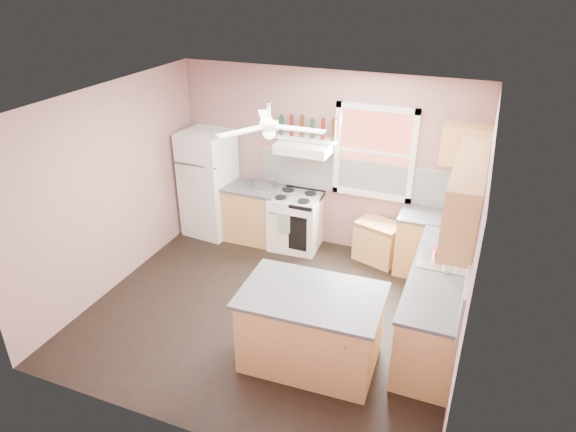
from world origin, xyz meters
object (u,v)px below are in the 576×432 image
at_px(refrigerator, 209,183).
at_px(stove, 296,221).
at_px(cart, 378,242).
at_px(island, 311,330).
at_px(toaster, 265,183).

distance_m(refrigerator, stove, 1.53).
bearing_deg(stove, refrigerator, 178.63).
height_order(cart, island, island).
xyz_separation_m(refrigerator, toaster, (0.96, 0.05, 0.14)).
relative_size(toaster, island, 0.20).
bearing_deg(cart, toaster, -161.19).
distance_m(toaster, island, 2.90).
distance_m(refrigerator, cart, 2.81).
distance_m(stove, cart, 1.29).
relative_size(refrigerator, toaster, 6.07).
xyz_separation_m(refrigerator, cart, (2.75, 0.09, -0.54)).
bearing_deg(refrigerator, stove, 7.39).
xyz_separation_m(stove, cart, (1.28, 0.05, -0.12)).
height_order(refrigerator, toaster, refrigerator).
bearing_deg(cart, refrigerator, -160.73).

